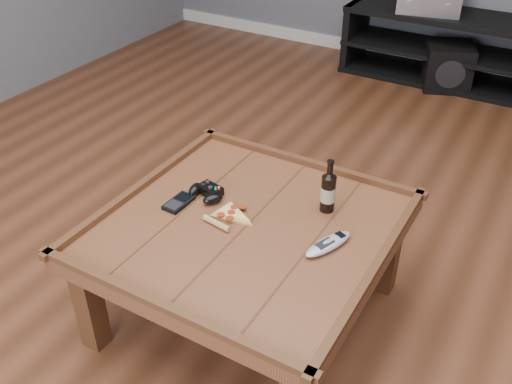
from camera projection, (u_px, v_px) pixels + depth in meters
The scene contains 10 objects.
ground at pixel (248, 313), 2.31m from camera, with size 6.00×6.00×0.00m, color #472614.
baseboard at pixel (445, 63), 4.42m from camera, with size 5.00×0.02×0.10m, color silver.
coffee_table at pixel (247, 237), 2.09m from camera, with size 1.03×1.03×0.48m.
media_console at pixel (442, 48), 4.14m from camera, with size 1.40×0.45×0.50m.
beer_bottle at pixel (328, 191), 2.09m from camera, with size 0.06×0.06×0.21m.
game_controller at pixel (207, 192), 2.19m from camera, with size 0.16×0.13×0.04m.
pizza_slice at pixel (229, 215), 2.09m from camera, with size 0.16×0.23×0.02m.
smartphone at pixel (179, 202), 2.16m from camera, with size 0.07×0.13×0.02m.
remote_control at pixel (328, 244), 1.94m from camera, with size 0.13×0.21×0.03m.
subwoofer at pixel (448, 66), 4.08m from camera, with size 0.41×0.41×0.32m.
Camera 1 is at (0.85, -1.40, 1.70)m, focal length 40.00 mm.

